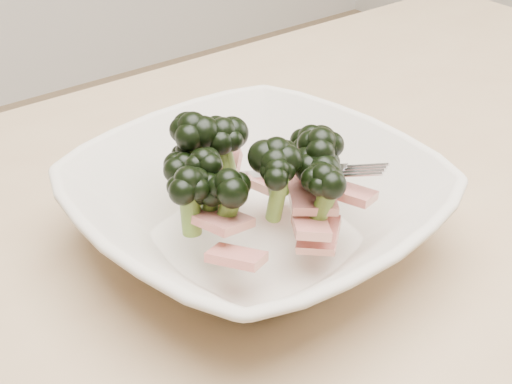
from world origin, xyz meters
The scene contains 2 objects.
dining_table centered at (0.00, 0.00, 0.65)m, with size 1.20×0.80×0.75m.
broccoli_dish centered at (-0.08, 0.04, 0.79)m, with size 0.31×0.31×0.11m.
Camera 1 is at (-0.36, -0.34, 1.11)m, focal length 50.00 mm.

